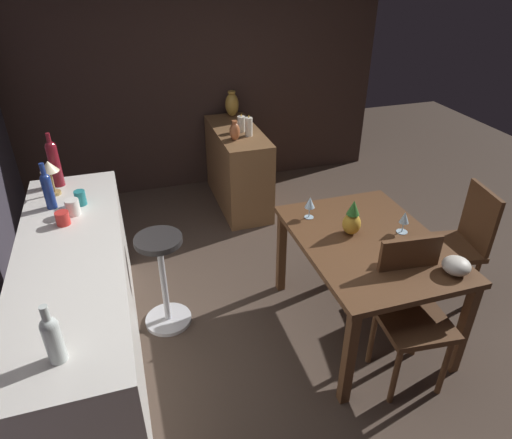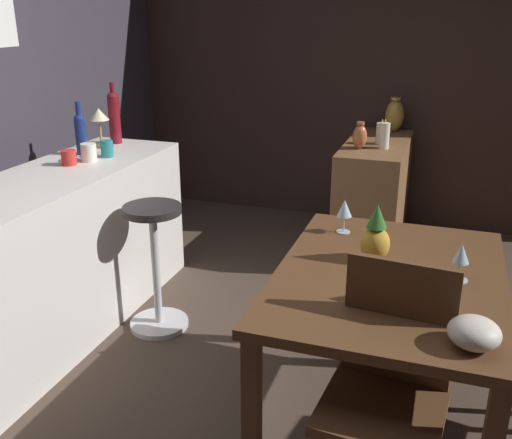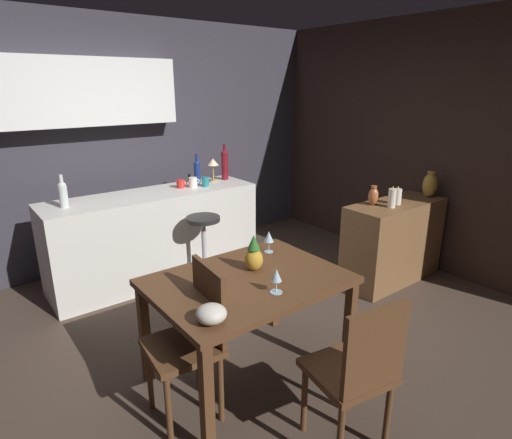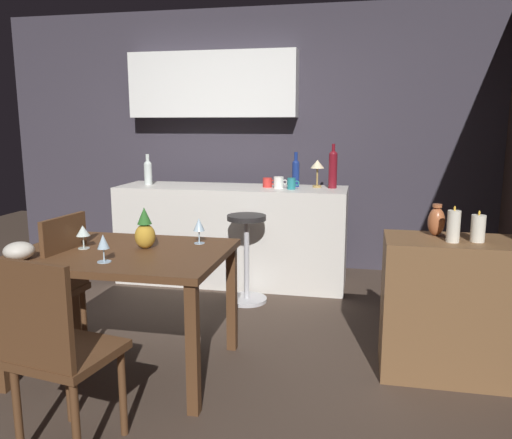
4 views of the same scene
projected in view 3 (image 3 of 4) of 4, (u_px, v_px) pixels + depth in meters
ground_plane at (231, 338)px, 3.33m from camera, size 9.00×9.00×0.00m
wall_kitchen_back at (113, 135)px, 4.43m from camera, size 5.20×0.33×2.60m
wall_side_right at (404, 143)px, 4.64m from camera, size 0.10×4.40×2.60m
dining_table at (248, 291)px, 2.70m from camera, size 1.21×0.89×0.74m
kitchen_counter at (156, 236)px, 4.25m from camera, size 2.10×0.60×0.90m
sideboard_cabinet at (393, 242)px, 4.21m from camera, size 1.10×0.44×0.82m
chair_near_window at (193, 336)px, 2.44m from camera, size 0.44×0.44×0.94m
chair_by_doorway at (357, 370)px, 2.17m from camera, size 0.46×0.46×0.93m
bar_stool at (204, 251)px, 4.03m from camera, size 0.34×0.34×0.74m
wine_glass_left at (269, 237)px, 3.06m from camera, size 0.07×0.07×0.16m
wine_glass_right at (215, 274)px, 2.50m from camera, size 0.08×0.08×0.14m
wine_glass_center at (276, 276)px, 2.46m from camera, size 0.08×0.08×0.15m
pineapple_centerpiece at (254, 255)px, 2.76m from camera, size 0.12×0.12×0.25m
fruit_bowl at (211, 314)px, 2.16m from camera, size 0.16×0.16×0.10m
wine_bottle_ruby at (225, 163)px, 4.65m from camera, size 0.08×0.08×0.39m
wine_bottle_clear at (63, 193)px, 3.60m from camera, size 0.07×0.07×0.29m
wine_bottle_cobalt at (197, 170)px, 4.49m from camera, size 0.07×0.07×0.32m
cup_teal at (205, 182)px, 4.37m from camera, size 0.11×0.07×0.10m
cup_white at (193, 182)px, 4.34m from camera, size 0.12×0.09×0.10m
cup_red at (181, 184)px, 4.32m from camera, size 0.12×0.08×0.09m
counter_lamp at (213, 164)px, 4.58m from camera, size 0.13×0.13×0.25m
pillar_candle_tall at (397, 196)px, 4.01m from camera, size 0.08×0.08×0.18m
pillar_candle_short at (392, 198)px, 3.90m from camera, size 0.07×0.07×0.20m
vase_copper at (373, 196)px, 3.98m from camera, size 0.10×0.10×0.19m
vase_brass at (430, 185)px, 4.25m from camera, size 0.14×0.14×0.27m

